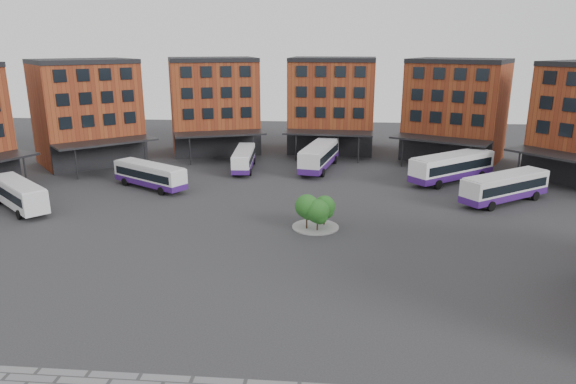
# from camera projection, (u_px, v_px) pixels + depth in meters

# --- Properties ---
(ground) EXTENTS (160.00, 160.00, 0.00)m
(ground) POSITION_uv_depth(u_px,v_px,m) (282.00, 284.00, 36.95)
(ground) COLOR #28282B
(ground) RESTS_ON ground
(main_building) EXTENTS (94.14, 42.48, 14.60)m
(main_building) POSITION_uv_depth(u_px,v_px,m) (275.00, 113.00, 71.92)
(main_building) COLOR brown
(main_building) RESTS_ON ground
(tree_island) EXTENTS (4.40, 4.40, 3.38)m
(tree_island) POSITION_uv_depth(u_px,v_px,m) (316.00, 210.00, 47.36)
(tree_island) COLOR gray
(tree_island) RESTS_ON ground
(bus_a) EXTENTS (9.53, 8.68, 2.98)m
(bus_a) POSITION_uv_depth(u_px,v_px,m) (18.00, 193.00, 53.16)
(bus_a) COLOR silver
(bus_a) RESTS_ON ground
(bus_b) EXTENTS (10.23, 7.66, 2.97)m
(bus_b) POSITION_uv_depth(u_px,v_px,m) (150.00, 175.00, 60.93)
(bus_b) COLOR silver
(bus_b) RESTS_ON ground
(bus_c) EXTENTS (3.10, 10.29, 2.86)m
(bus_c) POSITION_uv_depth(u_px,v_px,m) (244.00, 159.00, 69.92)
(bus_c) COLOR white
(bus_c) RESTS_ON ground
(bus_d) EXTENTS (5.33, 12.79, 3.51)m
(bus_d) POSITION_uv_depth(u_px,v_px,m) (319.00, 156.00, 70.03)
(bus_d) COLOR silver
(bus_d) RESTS_ON ground
(bus_e) EXTENTS (11.62, 10.06, 3.54)m
(bus_e) POSITION_uv_depth(u_px,v_px,m) (452.00, 167.00, 63.68)
(bus_e) COLOR white
(bus_e) RESTS_ON ground
(bus_f) EXTENTS (10.82, 8.78, 3.22)m
(bus_f) POSITION_uv_depth(u_px,v_px,m) (505.00, 187.00, 55.38)
(bus_f) COLOR silver
(bus_f) RESTS_ON ground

